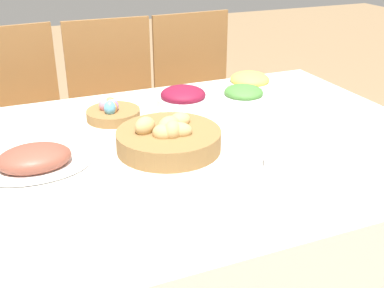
{
  "coord_description": "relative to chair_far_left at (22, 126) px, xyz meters",
  "views": [
    {
      "loc": [
        -0.52,
        -1.27,
        1.36
      ],
      "look_at": [
        -0.03,
        -0.09,
        0.77
      ],
      "focal_mm": 45.0,
      "sensor_mm": 36.0,
      "label": 1
    }
  ],
  "objects": [
    {
      "name": "dinner_plate",
      "position": [
        0.4,
        -1.3,
        0.22
      ],
      "size": [
        0.26,
        0.26,
        0.01
      ],
      "color": "white",
      "rests_on": "dining_table"
    },
    {
      "name": "spoon",
      "position": [
        0.59,
        -1.3,
        0.22
      ],
      "size": [
        0.02,
        0.19,
        0.0
      ],
      "rotation": [
        0.0,
        0.0,
        -0.04
      ],
      "color": "silver",
      "rests_on": "dining_table"
    },
    {
      "name": "chair_far_right",
      "position": [
        0.89,
        0.0,
        0.0
      ],
      "size": [
        0.44,
        0.44,
        0.94
      ],
      "rotation": [
        0.0,
        0.0,
        0.05
      ],
      "color": "olive",
      "rests_on": "ground"
    },
    {
      "name": "knife",
      "position": [
        0.56,
        -1.3,
        0.22
      ],
      "size": [
        0.02,
        0.19,
        0.0
      ],
      "rotation": [
        0.0,
        0.0,
        0.04
      ],
      "color": "silver",
      "rests_on": "dining_table"
    },
    {
      "name": "fork",
      "position": [
        0.25,
        -1.3,
        0.22
      ],
      "size": [
        0.02,
        0.19,
        0.0
      ],
      "rotation": [
        0.0,
        0.0,
        0.04
      ],
      "color": "silver",
      "rests_on": "dining_table"
    },
    {
      "name": "butter_dish",
      "position": [
        0.13,
        -1.15,
        0.23
      ],
      "size": [
        0.1,
        0.06,
        0.03
      ],
      "color": "white",
      "rests_on": "dining_table"
    },
    {
      "name": "green_salad_bowl",
      "position": [
        0.74,
        -0.73,
        0.26
      ],
      "size": [
        0.16,
        0.16,
        0.1
      ],
      "color": "white",
      "rests_on": "dining_table"
    },
    {
      "name": "bread_basket",
      "position": [
        0.38,
        -0.92,
        0.25
      ],
      "size": [
        0.32,
        0.32,
        0.11
      ],
      "color": "olive",
      "rests_on": "dining_table"
    },
    {
      "name": "dining_table",
      "position": [
        0.46,
        -0.9,
        -0.15
      ],
      "size": [
        1.6,
        1.15,
        0.73
      ],
      "color": "white",
      "rests_on": "ground"
    },
    {
      "name": "drinking_cup",
      "position": [
        0.63,
        -1.15,
        0.25
      ],
      "size": [
        0.08,
        0.08,
        0.07
      ],
      "color": "silver",
      "rests_on": "dining_table"
    },
    {
      "name": "chair_far_center",
      "position": [
        0.45,
        0.0,
        0.0
      ],
      "size": [
        0.43,
        0.43,
        0.94
      ],
      "rotation": [
        0.0,
        0.0,
        -0.03
      ],
      "color": "olive",
      "rests_on": "ground"
    },
    {
      "name": "beet_salad_bowl",
      "position": [
        0.54,
        -0.65,
        0.26
      ],
      "size": [
        0.19,
        0.19,
        0.1
      ],
      "color": "white",
      "rests_on": "dining_table"
    },
    {
      "name": "pineapple_bowl",
      "position": [
        0.85,
        -0.57,
        0.26
      ],
      "size": [
        0.18,
        0.18,
        0.1
      ],
      "color": "silver",
      "rests_on": "dining_table"
    },
    {
      "name": "chair_far_left",
      "position": [
        0.0,
        0.0,
        0.0
      ],
      "size": [
        0.46,
        0.46,
        0.94
      ],
      "rotation": [
        0.0,
        0.0,
        0.1
      ],
      "color": "olive",
      "rests_on": "ground"
    },
    {
      "name": "ham_platter",
      "position": [
        -0.01,
        -0.89,
        0.24
      ],
      "size": [
        0.32,
        0.22,
        0.07
      ],
      "color": "white",
      "rests_on": "dining_table"
    },
    {
      "name": "egg_basket",
      "position": [
        0.29,
        -0.61,
        0.24
      ],
      "size": [
        0.19,
        0.19,
        0.08
      ],
      "color": "olive",
      "rests_on": "dining_table"
    }
  ]
}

